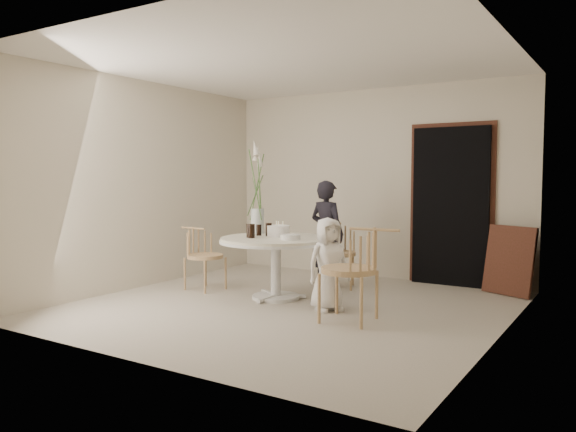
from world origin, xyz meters
The scene contains 18 objects.
ground centered at (0.00, 0.00, 0.00)m, with size 4.50×4.50×0.00m, color beige.
room_shell centered at (0.00, 0.00, 1.62)m, with size 4.50×4.50×4.50m.
doorway centered at (1.15, 2.19, 1.05)m, with size 1.00×0.10×2.10m, color black.
door_trim centered at (1.15, 2.23, 1.11)m, with size 1.12×0.03×2.22m, color #5E2A20.
table centered at (-0.35, 0.25, 0.62)m, with size 1.33×1.33×0.73m.
picture_frame centered at (1.95, 1.95, 0.42)m, with size 0.64×0.04×0.85m, color #5E2A20.
chair_far centered at (-0.09, 1.35, 0.53)m, with size 0.57×0.59×0.83m.
chair_right centered at (0.98, -0.23, 0.62)m, with size 0.60×0.56×0.96m.
chair_left centered at (-1.52, 0.22, 0.52)m, with size 0.51×0.47×0.80m.
girl centered at (-0.21, 1.27, 0.70)m, with size 0.51×0.33×1.40m, color black.
boy centered at (0.45, 0.06, 0.50)m, with size 0.49×0.32×1.01m, color white.
birthday_cake centered at (-0.40, 0.39, 0.80)m, with size 0.27×0.27×0.18m.
cola_tumbler_a centered at (-0.61, 0.08, 0.81)m, with size 0.07×0.07×0.16m, color black.
cola_tumbler_b centered at (-0.55, 0.05, 0.81)m, with size 0.08×0.08×0.17m, color black.
cola_tumbler_c centered at (-0.65, 0.33, 0.80)m, with size 0.06×0.06×0.14m, color black.
cola_tumbler_d centered at (-0.51, 0.33, 0.81)m, with size 0.07×0.07×0.16m, color black.
plate_stack centered at (-0.08, 0.15, 0.76)m, with size 0.23×0.23×0.06m, color white.
flower_vase centered at (-0.82, 0.54, 1.15)m, with size 0.17×0.17×1.18m.
Camera 1 is at (3.29, -5.24, 1.44)m, focal length 35.00 mm.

